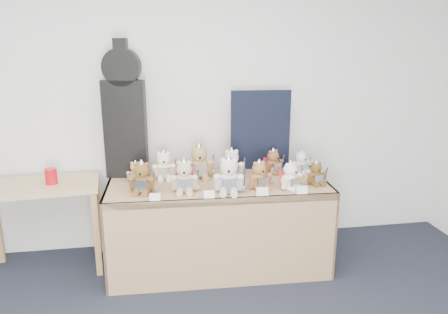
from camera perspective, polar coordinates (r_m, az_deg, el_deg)
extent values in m
plane|color=silver|center=(4.11, -9.73, 6.26)|extent=(6.00, 0.00, 6.00)
cube|color=silver|center=(4.10, -3.40, 9.03)|extent=(0.21, 0.00, 0.30)
cube|color=#98744D|center=(3.76, -0.79, -3.74)|extent=(1.91, 0.86, 0.06)
cube|color=#98744D|center=(3.56, -0.06, -11.29)|extent=(1.88, 0.10, 0.78)
cube|color=#98744D|center=(3.91, -14.62, -9.20)|extent=(0.05, 0.78, 0.78)
cube|color=#98744D|center=(4.10, 12.40, -7.89)|extent=(0.05, 0.78, 0.78)
cube|color=tan|center=(4.01, -22.85, -3.51)|extent=(0.99, 0.60, 0.04)
cube|color=olive|center=(3.90, -16.28, -9.70)|extent=(0.05, 0.05, 0.75)
cube|color=olive|center=(4.31, -16.12, -7.20)|extent=(0.05, 0.05, 0.75)
cube|color=black|center=(3.89, -12.75, 3.51)|extent=(0.38, 0.18, 0.85)
cylinder|color=black|center=(3.82, -13.23, 11.37)|extent=(0.34, 0.17, 0.32)
cube|color=black|center=(3.81, -13.35, 13.29)|extent=(0.12, 0.12, 0.21)
cube|color=black|center=(4.06, 4.78, 3.50)|extent=(0.56, 0.05, 0.74)
cylinder|color=#B80C11|center=(3.95, -21.64, -2.36)|extent=(0.10, 0.10, 0.13)
ellipsoid|color=brown|center=(3.55, -10.60, -3.47)|extent=(0.20, 0.18, 0.17)
sphere|color=brown|center=(3.52, -10.69, -1.73)|extent=(0.12, 0.12, 0.12)
cylinder|color=brown|center=(3.47, -10.87, -2.14)|extent=(0.06, 0.04, 0.05)
sphere|color=black|center=(3.45, -10.94, -2.23)|extent=(0.02, 0.02, 0.02)
sphere|color=brown|center=(3.51, -11.37, -0.97)|extent=(0.04, 0.04, 0.04)
sphere|color=brown|center=(3.49, -10.08, -0.99)|extent=(0.04, 0.04, 0.04)
cylinder|color=brown|center=(3.55, -11.94, -3.42)|extent=(0.07, 0.10, 0.13)
cylinder|color=brown|center=(3.51, -9.40, -3.49)|extent=(0.07, 0.10, 0.13)
cylinder|color=brown|center=(3.52, -11.37, -4.51)|extent=(0.07, 0.12, 0.05)
cylinder|color=brown|center=(3.50, -10.16, -4.55)|extent=(0.07, 0.12, 0.05)
cube|color=silver|center=(3.49, -10.84, -3.76)|extent=(0.11, 0.04, 0.09)
cone|color=silver|center=(3.50, -10.73, -0.91)|extent=(0.11, 0.11, 0.08)
cube|color=silver|center=(3.49, -9.05, -3.17)|extent=(0.02, 0.04, 0.18)
cube|color=silver|center=(3.51, -9.01, -4.22)|extent=(0.05, 0.02, 0.01)
ellipsoid|color=tan|center=(3.53, -5.17, -3.36)|extent=(0.19, 0.16, 0.17)
sphere|color=tan|center=(3.49, -5.22, -1.56)|extent=(0.13, 0.13, 0.13)
cylinder|color=tan|center=(3.44, -5.23, -1.97)|extent=(0.06, 0.03, 0.05)
sphere|color=black|center=(3.42, -5.23, -2.07)|extent=(0.02, 0.02, 0.02)
sphere|color=tan|center=(3.48, -5.92, -0.79)|extent=(0.04, 0.04, 0.04)
sphere|color=tan|center=(3.48, -4.56, -0.76)|extent=(0.04, 0.04, 0.04)
cylinder|color=tan|center=(3.51, -6.53, -3.37)|extent=(0.06, 0.10, 0.13)
cylinder|color=tan|center=(3.50, -3.83, -3.32)|extent=(0.06, 0.10, 0.13)
cylinder|color=tan|center=(3.49, -5.81, -4.47)|extent=(0.06, 0.12, 0.05)
cylinder|color=tan|center=(3.48, -4.52, -4.44)|extent=(0.06, 0.12, 0.05)
cube|color=silver|center=(3.46, -5.19, -3.66)|extent=(0.11, 0.03, 0.10)
cone|color=silver|center=(3.48, -5.24, -0.70)|extent=(0.11, 0.11, 0.08)
cube|color=silver|center=(3.48, -3.41, -2.97)|extent=(0.02, 0.04, 0.18)
cube|color=silver|center=(3.50, -3.39, -4.05)|extent=(0.05, 0.01, 0.01)
cube|color=red|center=(3.58, -5.17, -2.83)|extent=(0.14, 0.04, 0.16)
ellipsoid|color=beige|center=(3.49, 0.63, -3.36)|extent=(0.22, 0.20, 0.19)
sphere|color=beige|center=(3.45, 0.64, -1.34)|extent=(0.14, 0.14, 0.14)
cylinder|color=beige|center=(3.40, 0.63, -1.80)|extent=(0.06, 0.04, 0.06)
sphere|color=black|center=(3.38, 0.63, -1.91)|extent=(0.02, 0.02, 0.02)
sphere|color=beige|center=(3.44, -0.12, -0.45)|extent=(0.05, 0.05, 0.05)
sphere|color=beige|center=(3.44, 1.41, -0.46)|extent=(0.05, 0.05, 0.05)
cylinder|color=beige|center=(3.47, -0.88, -3.32)|extent=(0.07, 0.11, 0.14)
cylinder|color=beige|center=(3.47, 2.14, -3.34)|extent=(0.07, 0.11, 0.14)
cylinder|color=beige|center=(3.45, -0.10, -4.58)|extent=(0.08, 0.13, 0.06)
cylinder|color=beige|center=(3.45, 1.34, -4.59)|extent=(0.08, 0.13, 0.06)
cube|color=silver|center=(3.42, 0.62, -3.69)|extent=(0.13, 0.04, 0.11)
cone|color=silver|center=(3.44, 0.64, -0.38)|extent=(0.12, 0.12, 0.09)
cube|color=silver|center=(3.44, 2.63, -2.97)|extent=(0.02, 0.05, 0.20)
cube|color=silver|center=(3.47, 2.62, -4.17)|extent=(0.06, 0.02, 0.01)
ellipsoid|color=olive|center=(3.60, 4.57, -3.10)|extent=(0.19, 0.17, 0.16)
sphere|color=olive|center=(3.57, 4.61, -1.52)|extent=(0.11, 0.11, 0.11)
cylinder|color=olive|center=(3.53, 5.02, -1.85)|extent=(0.05, 0.04, 0.05)
sphere|color=black|center=(3.52, 5.17, -1.93)|extent=(0.02, 0.02, 0.02)
sphere|color=olive|center=(3.53, 4.11, -0.91)|extent=(0.04, 0.04, 0.04)
sphere|color=olive|center=(3.57, 5.13, -0.76)|extent=(0.04, 0.04, 0.04)
cylinder|color=olive|center=(3.54, 3.73, -3.25)|extent=(0.07, 0.09, 0.12)
cylinder|color=olive|center=(3.62, 5.73, -2.89)|extent=(0.07, 0.09, 0.12)
cylinder|color=olive|center=(3.55, 4.54, -4.11)|extent=(0.08, 0.11, 0.05)
cylinder|color=olive|center=(3.59, 5.49, -3.93)|extent=(0.08, 0.11, 0.05)
cube|color=silver|center=(3.55, 5.09, -3.31)|extent=(0.10, 0.05, 0.09)
cone|color=silver|center=(3.55, 4.62, -0.77)|extent=(0.10, 0.10, 0.07)
cube|color=silver|center=(3.61, 6.15, -2.54)|extent=(0.02, 0.04, 0.16)
cube|color=silver|center=(3.63, 6.12, -3.47)|extent=(0.05, 0.02, 0.01)
ellipsoid|color=silver|center=(3.62, 8.58, -3.16)|extent=(0.20, 0.19, 0.15)
sphere|color=silver|center=(3.58, 8.65, -1.63)|extent=(0.11, 0.11, 0.11)
cylinder|color=silver|center=(3.56, 9.21, -1.93)|extent=(0.05, 0.05, 0.05)
sphere|color=black|center=(3.55, 9.41, -1.99)|extent=(0.02, 0.02, 0.02)
sphere|color=silver|center=(3.55, 8.29, -1.07)|extent=(0.04, 0.04, 0.04)
sphere|color=silver|center=(3.60, 9.06, -0.86)|extent=(0.04, 0.04, 0.04)
cylinder|color=silver|center=(3.55, 8.04, -3.36)|extent=(0.08, 0.09, 0.11)
cylinder|color=silver|center=(3.65, 9.56, -2.88)|extent=(0.08, 0.09, 0.11)
cylinder|color=silver|center=(3.57, 8.82, -4.14)|extent=(0.09, 0.11, 0.05)
cylinder|color=silver|center=(3.62, 9.54, -3.89)|extent=(0.09, 0.11, 0.05)
cube|color=silver|center=(3.58, 9.29, -3.33)|extent=(0.09, 0.06, 0.08)
cone|color=silver|center=(3.57, 8.68, -0.91)|extent=(0.09, 0.09, 0.07)
cube|color=silver|center=(3.66, 9.94, -2.51)|extent=(0.03, 0.04, 0.16)
cube|color=silver|center=(3.67, 9.90, -3.41)|extent=(0.04, 0.03, 0.01)
cube|color=red|center=(3.65, 7.93, -2.78)|extent=(0.12, 0.09, 0.14)
ellipsoid|color=brown|center=(3.77, 11.88, -2.69)|extent=(0.15, 0.13, 0.13)
sphere|color=brown|center=(3.74, 11.95, -1.42)|extent=(0.10, 0.10, 0.10)
cylinder|color=brown|center=(3.71, 12.27, -1.70)|extent=(0.04, 0.03, 0.04)
sphere|color=black|center=(3.70, 12.38, -1.76)|extent=(0.02, 0.02, 0.02)
sphere|color=brown|center=(3.72, 11.57, -0.92)|extent=(0.03, 0.03, 0.03)
sphere|color=brown|center=(3.75, 12.39, -0.82)|extent=(0.03, 0.03, 0.03)
cylinder|color=brown|center=(3.72, 11.19, -2.77)|extent=(0.05, 0.08, 0.10)
cylinder|color=brown|center=(3.78, 12.82, -2.56)|extent=(0.05, 0.08, 0.10)
cylinder|color=brown|center=(3.73, 11.82, -3.49)|extent=(0.05, 0.09, 0.04)
cylinder|color=brown|center=(3.76, 12.59, -3.38)|extent=(0.05, 0.09, 0.04)
cube|color=silver|center=(3.73, 12.28, -2.87)|extent=(0.09, 0.03, 0.07)
cone|color=silver|center=(3.73, 11.99, -0.82)|extent=(0.08, 0.08, 0.06)
cube|color=silver|center=(3.78, 13.17, -2.29)|extent=(0.02, 0.03, 0.14)
cube|color=silver|center=(3.80, 13.12, -3.04)|extent=(0.04, 0.01, 0.01)
ellipsoid|color=beige|center=(3.87, -7.85, -1.79)|extent=(0.16, 0.14, 0.16)
sphere|color=beige|center=(3.84, -7.91, -0.24)|extent=(0.12, 0.12, 0.12)
cylinder|color=beige|center=(3.79, -7.87, -0.58)|extent=(0.05, 0.03, 0.05)
sphere|color=black|center=(3.78, -7.86, -0.65)|extent=(0.02, 0.02, 0.02)
sphere|color=beige|center=(3.83, -8.52, 0.40)|extent=(0.04, 0.04, 0.04)
sphere|color=beige|center=(3.83, -7.36, 0.45)|extent=(0.04, 0.04, 0.04)
cylinder|color=beige|center=(3.85, -8.99, -1.82)|extent=(0.05, 0.09, 0.12)
cylinder|color=beige|center=(3.85, -6.70, -1.71)|extent=(0.05, 0.09, 0.12)
cylinder|color=beige|center=(3.83, -8.33, -2.73)|extent=(0.05, 0.11, 0.05)
cylinder|color=beige|center=(3.83, -7.24, -2.67)|extent=(0.05, 0.11, 0.05)
cube|color=silver|center=(3.81, -7.81, -2.01)|extent=(0.11, 0.02, 0.09)
cone|color=silver|center=(3.83, -7.94, 0.49)|extent=(0.10, 0.10, 0.08)
cube|color=silver|center=(3.84, -6.33, -1.39)|extent=(0.01, 0.04, 0.17)
cube|color=silver|center=(3.86, -6.30, -2.32)|extent=(0.05, 0.01, 0.01)
ellipsoid|color=#9A7B4D|center=(3.87, -3.25, -1.47)|extent=(0.20, 0.17, 0.19)
sphere|color=#9A7B4D|center=(3.83, -3.28, 0.37)|extent=(0.14, 0.14, 0.14)
cylinder|color=#9A7B4D|center=(3.78, -3.19, -0.02)|extent=(0.06, 0.03, 0.06)
sphere|color=black|center=(3.76, -3.16, -0.11)|extent=(0.02, 0.02, 0.02)
sphere|color=#9A7B4D|center=(3.82, -3.98, 1.14)|extent=(0.05, 0.05, 0.05)
sphere|color=#9A7B4D|center=(3.82, -2.60, 1.20)|extent=(0.05, 0.05, 0.05)
cylinder|color=#9A7B4D|center=(3.84, -4.58, -1.49)|extent=(0.06, 0.11, 0.15)
cylinder|color=#9A7B4D|center=(3.85, -1.86, -1.38)|extent=(0.06, 0.11, 0.15)
cylinder|color=#9A7B4D|center=(3.82, -3.79, -2.58)|extent=(0.06, 0.13, 0.06)
cylinder|color=#9A7B4D|center=(3.83, -2.49, -2.53)|extent=(0.06, 0.13, 0.06)
cube|color=silver|center=(3.80, -3.14, -1.73)|extent=(0.13, 0.02, 0.11)
cone|color=silver|center=(3.82, -3.29, 1.24)|extent=(0.12, 0.12, 0.09)
cube|color=silver|center=(3.83, -1.41, -1.01)|extent=(0.02, 0.05, 0.20)
cube|color=silver|center=(3.86, -1.40, -2.11)|extent=(0.06, 0.01, 0.01)
ellipsoid|color=silver|center=(3.86, 0.99, -1.63)|extent=(0.17, 0.15, 0.17)
sphere|color=silver|center=(3.83, 1.00, -0.02)|extent=(0.12, 0.12, 0.12)
cylinder|color=silver|center=(3.78, 1.13, -0.36)|extent=(0.05, 0.03, 0.05)
sphere|color=black|center=(3.77, 1.18, -0.44)|extent=(0.02, 0.02, 0.02)
sphere|color=silver|center=(3.81, 0.40, 0.66)|extent=(0.04, 0.04, 0.04)
sphere|color=silver|center=(3.83, 1.59, 0.71)|extent=(0.04, 0.04, 0.04)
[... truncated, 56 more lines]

